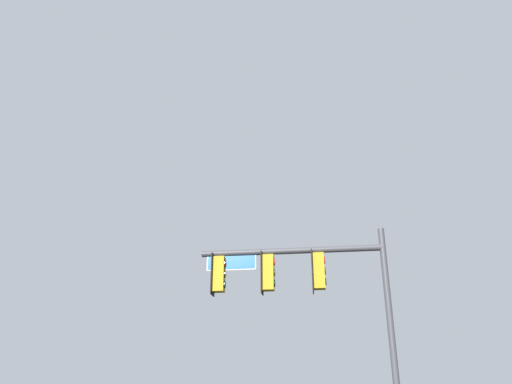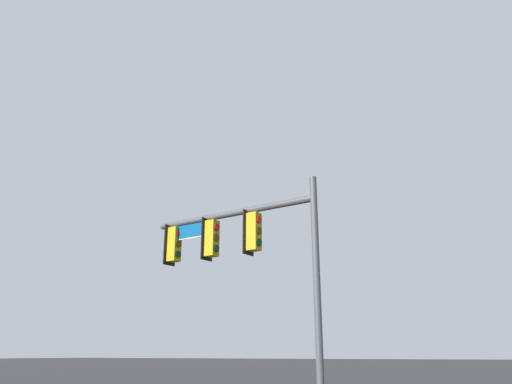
{
  "view_description": "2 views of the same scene",
  "coord_description": "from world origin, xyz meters",
  "views": [
    {
      "loc": [
        -4.44,
        7.0,
        1.52
      ],
      "look_at": [
        -4.21,
        -7.08,
        7.44
      ],
      "focal_mm": 35.0,
      "sensor_mm": 36.0,
      "label": 1
    },
    {
      "loc": [
        -12.65,
        4.38,
        1.83
      ],
      "look_at": [
        -5.14,
        -9.96,
        7.1
      ],
      "focal_mm": 35.0,
      "sensor_mm": 36.0,
      "label": 2
    }
  ],
  "objects": [
    {
      "name": "signal_pole_near",
      "position": [
        -5.52,
        -8.04,
        4.86
      ],
      "size": [
        5.71,
        0.97,
        6.45
      ],
      "color": "#47474C",
      "rests_on": "ground_plane"
    }
  ]
}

